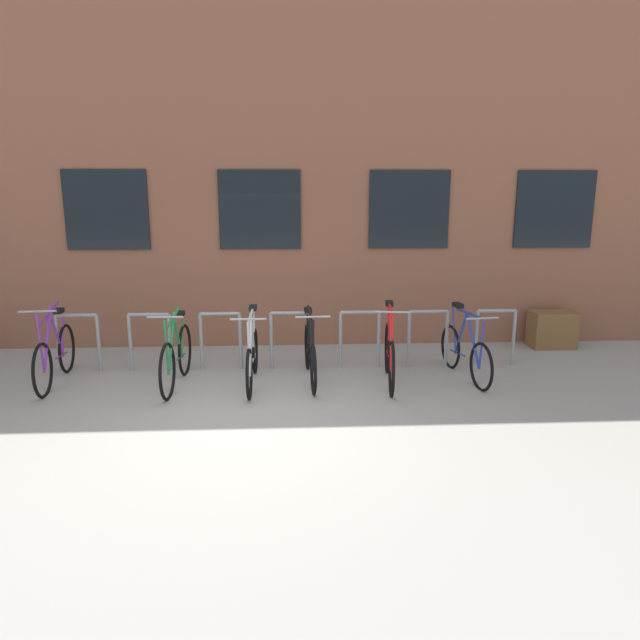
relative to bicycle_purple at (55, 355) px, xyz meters
The scene contains 10 objects.
ground_plane 3.04m from the bicycle_purple, 27.96° to the right, with size 42.00×42.00×0.00m, color #9E998E.
storefront_building 6.31m from the bicycle_purple, 62.03° to the left, with size 28.00×6.51×6.26m.
bike_rack 3.18m from the bicycle_purple, ahead, with size 6.61×0.05×0.85m.
bicycle_purple is the anchor object (origin of this frame).
bicycle_green 1.64m from the bicycle_purple, ahead, with size 0.44×1.72×1.05m.
bicycle_black 3.40m from the bicycle_purple, ahead, with size 0.44×1.74×1.01m.
bicycle_blue 5.52m from the bicycle_purple, ahead, with size 0.44×1.64×1.00m.
bicycle_silver 2.63m from the bicycle_purple, ahead, with size 0.44×1.70×1.02m.
bicycle_red 4.46m from the bicycle_purple, ahead, with size 0.44×1.70×1.09m.
planter_box 7.58m from the bicycle_purple, 10.91° to the left, with size 0.70×0.44×0.60m, color brown.
Camera 1 is at (0.49, -5.92, 2.45)m, focal length 31.42 mm.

